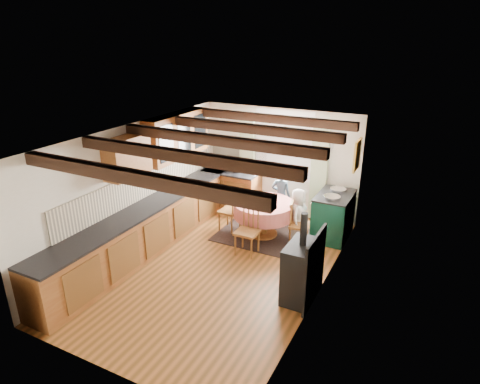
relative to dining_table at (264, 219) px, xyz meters
The scene contains 40 objects.
floor 1.51m from the dining_table, 98.01° to the right, with size 3.60×5.50×0.00m, color #A35B29.
ceiling 2.51m from the dining_table, 98.01° to the right, with size 3.60×5.50×0.00m, color white.
wall_back 1.55m from the dining_table, 98.97° to the left, with size 3.60×0.00×2.40m, color silver.
wall_front 4.29m from the dining_table, 92.79° to the right, with size 3.60×0.00×2.40m, color silver.
wall_left 2.61m from the dining_table, 144.05° to the right, with size 0.00×5.50×2.40m, color silver.
wall_right 2.31m from the dining_table, 42.34° to the right, with size 0.00×5.50×2.40m, color silver.
beam_a 3.97m from the dining_table, 93.39° to the right, with size 3.60×0.16×0.16m, color black.
beam_b 3.14m from the dining_table, 94.77° to the right, with size 3.60×0.16×0.16m, color black.
beam_c 2.44m from the dining_table, 98.01° to the right, with size 3.60×0.16×0.16m, color black.
beam_d 2.01m from the dining_table, 114.27° to the right, with size 3.60×0.16×0.16m, color black.
beam_e 2.03m from the dining_table, 110.52° to the left, with size 3.60×0.16×0.16m, color black.
splash_left 2.44m from the dining_table, 149.83° to the right, with size 0.02×4.50×0.55m, color beige.
splash_back 1.94m from the dining_table, 133.34° to the left, with size 1.40×0.02×0.55m, color beige.
base_cabinet_left 2.24m from the dining_table, 139.54° to the right, with size 0.60×5.30×0.88m, color brown.
base_cabinet_back 1.60m from the dining_table, 141.54° to the left, with size 1.30×0.60×0.88m, color brown.
worktop_left 2.29m from the dining_table, 139.21° to the right, with size 0.64×5.30×0.04m, color black.
worktop_back 1.68m from the dining_table, 142.11° to the left, with size 1.30×0.64×0.04m, color black.
wall_cabinet_glass 2.44m from the dining_table, behind, with size 0.34×1.80×0.90m, color brown.
wall_cabinet_solid 2.97m from the dining_table, 136.29° to the right, with size 0.34×0.90×0.70m, color brown.
window_frame 1.78m from the dining_table, 94.66° to the left, with size 1.34×0.03×1.54m, color white.
window_pane 1.79m from the dining_table, 94.65° to the left, with size 1.20×0.01×1.40m, color white.
curtain_left 1.70m from the dining_table, 128.58° to the left, with size 0.35×0.10×2.10m, color #A3B285.
curtain_right 1.59m from the dining_table, 58.07° to the left, with size 0.35×0.10×2.10m, color #A3B285.
curtain_rod 2.19m from the dining_table, 94.99° to the left, with size 0.03×0.03×2.00m, color black.
wall_picture 2.22m from the dining_table, 28.40° to the left, with size 0.04×0.50×0.60m, color gold.
wall_plate 2.02m from the dining_table, 56.27° to the left, with size 0.30×0.30×0.02m, color silver.
rug 0.36m from the dining_table, ahead, with size 1.81×1.41×0.01m, color black.
dining_table is the anchor object (origin of this frame).
chair_near 0.82m from the dining_table, 88.42° to the right, with size 0.41×0.43×0.96m, color #986227, non-canonical shape.
chair_left 0.75m from the dining_table, behind, with size 0.40×0.42×0.93m, color #986227, non-canonical shape.
chair_right 0.77m from the dining_table, ahead, with size 0.39×0.40×0.90m, color #986227, non-canonical shape.
aga_range 1.41m from the dining_table, 25.46° to the left, with size 0.66×1.02×0.94m, color #0C3A2C, non-canonical shape.
cast_iron_stove 2.21m from the dining_table, 50.88° to the right, with size 0.44×0.73×1.46m, color black, non-canonical shape.
child_far 0.81m from the dining_table, 85.43° to the left, with size 0.44×0.29×1.20m, color #2B3C49.
child_right 0.71m from the dining_table, 11.04° to the left, with size 0.53×0.35×1.09m, color silver.
bowl_a 0.43m from the dining_table, 116.59° to the left, with size 0.19×0.19×0.05m, color silver.
bowl_b 0.41m from the dining_table, 13.25° to the right, with size 0.19×0.19×0.06m, color silver.
cup 0.42m from the dining_table, 77.47° to the right, with size 0.09×0.09×0.08m, color silver.
canister_tall 1.95m from the dining_table, 144.59° to the left, with size 0.14×0.14×0.24m, color #262628.
canister_wide 1.61m from the dining_table, 138.64° to the left, with size 0.19×0.19×0.21m, color #262628.
Camera 1 is at (3.22, -5.56, 3.92)m, focal length 30.96 mm.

